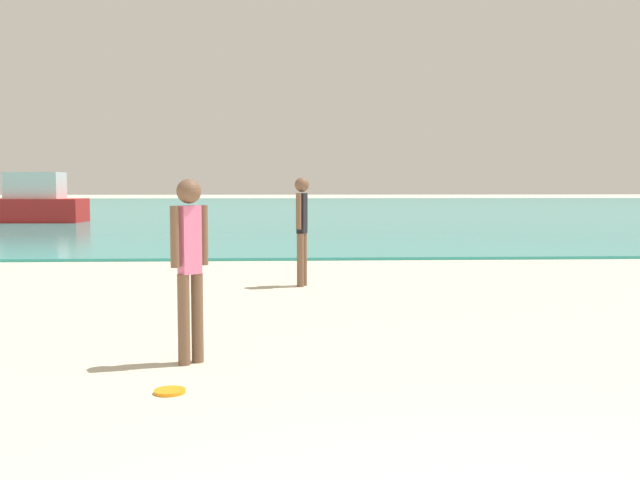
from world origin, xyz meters
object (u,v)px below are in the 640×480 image
(person_standing, at_px, (190,259))
(person_distant, at_px, (302,225))
(frisbee, at_px, (170,391))
(boat_near, at_px, (15,205))

(person_standing, relative_size, person_distant, 0.97)
(frisbee, xyz_separation_m, boat_near, (-9.36, 22.77, 0.70))
(person_standing, bearing_deg, frisbee, -133.90)
(person_distant, height_order, boat_near, boat_near)
(person_standing, xyz_separation_m, boat_near, (-9.40, 21.91, -0.16))
(frisbee, height_order, person_distant, person_distant)
(person_standing, height_order, boat_near, boat_near)
(person_standing, distance_m, frisbee, 1.22)
(frisbee, bearing_deg, person_standing, 87.16)
(person_distant, bearing_deg, person_standing, -171.99)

